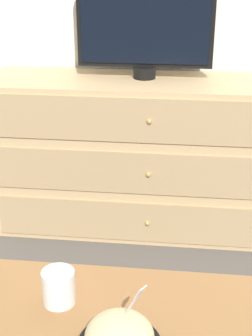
% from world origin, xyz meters
% --- Properties ---
extents(ground_plane, '(12.00, 12.00, 0.00)m').
position_xyz_m(ground_plane, '(0.00, 0.00, 0.00)').
color(ground_plane, '#56514C').
extents(dresser, '(1.62, 0.46, 0.78)m').
position_xyz_m(dresser, '(-0.06, -0.25, 0.39)').
color(dresser, tan).
rests_on(dresser, ground_plane).
extents(tv, '(0.64, 0.11, 0.50)m').
position_xyz_m(tv, '(-0.10, -0.21, 1.05)').
color(tv, black).
rests_on(tv, dresser).
extents(drink_cup, '(0.09, 0.09, 0.10)m').
position_xyz_m(drink_cup, '(-0.22, -1.56, 0.53)').
color(drink_cup, beige).
rests_on(drink_cup, coffee_table).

